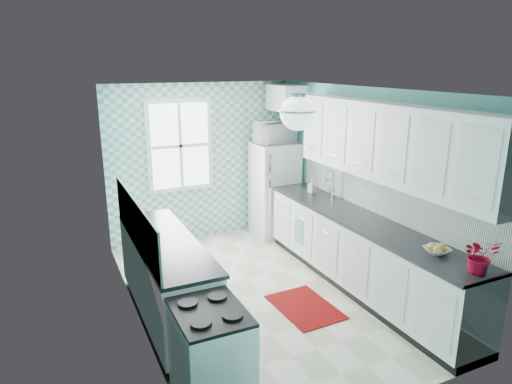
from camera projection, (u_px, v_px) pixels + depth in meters
name	position (u px, v px, depth m)	size (l,w,h in m)	color
floor	(261.00, 294.00, 5.73)	(3.00, 4.40, 0.02)	silver
ceiling	(262.00, 89.00, 5.04)	(3.00, 4.40, 0.02)	white
wall_back	(201.00, 162.00, 7.31)	(3.00, 0.02, 2.50)	#56AAA3
wall_front	(388.00, 273.00, 3.46)	(3.00, 0.02, 2.50)	#56AAA3
wall_left	(131.00, 215.00, 4.77)	(0.02, 4.40, 2.50)	#56AAA3
wall_right	(364.00, 184.00, 6.01)	(0.02, 4.40, 2.50)	#56AAA3
accent_wall	(202.00, 162.00, 7.29)	(3.00, 0.01, 2.50)	#5FB2AE
window	(180.00, 146.00, 7.04)	(1.04, 0.05, 1.44)	white
backsplash_right	(383.00, 196.00, 5.66)	(0.02, 3.60, 0.51)	white
backsplash_left	(135.00, 222.00, 4.73)	(0.02, 2.15, 0.51)	white
upper_cabinets_right	(389.00, 143.00, 5.23)	(0.33, 3.20, 0.90)	white
upper_cabinet_fridge	(285.00, 98.00, 7.24)	(0.40, 0.74, 0.40)	white
ceiling_light	(298.00, 113.00, 4.40)	(0.34, 0.34, 0.35)	silver
base_cabinets_right	(360.00, 255.00, 5.75)	(0.60, 3.60, 0.90)	white
countertop_right	(362.00, 220.00, 5.61)	(0.63, 3.60, 0.04)	black
base_cabinets_left	(167.00, 282.00, 5.05)	(0.60, 2.15, 0.90)	white
countertop_left	(166.00, 242.00, 4.93)	(0.63, 2.15, 0.04)	black
fridge	(274.00, 189.00, 7.53)	(0.67, 0.67, 1.54)	silver
stove	(211.00, 355.00, 3.79)	(0.57, 0.71, 0.85)	white
sink	(322.00, 200.00, 6.41)	(0.52, 0.43, 0.53)	silver
rug	(305.00, 307.00, 5.39)	(0.62, 0.89, 0.01)	maroon
dish_towel	(299.00, 231.00, 6.48)	(0.02, 0.23, 0.34)	#52A39A
fruit_bowl	(437.00, 250.00, 4.58)	(0.24, 0.24, 0.06)	silver
potted_plant	(480.00, 256.00, 4.12)	(0.30, 0.26, 0.34)	#B01127
soap_bottle	(312.00, 186.00, 6.71)	(0.09, 0.09, 0.20)	#87A1B2
microwave	(275.00, 133.00, 7.27)	(0.61, 0.41, 0.34)	white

